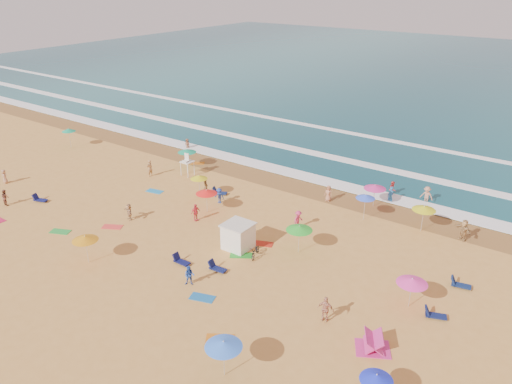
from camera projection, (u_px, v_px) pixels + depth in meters
The scene contains 13 objects.
ground at pixel (216, 232), 42.15m from camera, with size 220.00×220.00×0.00m, color gold.
ocean at pixel (472, 76), 104.56m from camera, with size 220.00×140.00×0.18m, color #0C4756.
wet_sand at pixel (293, 185), 51.44m from camera, with size 220.00×220.00×0.00m, color olive.
surf_foam at pixel (333, 160), 57.95m from camera, with size 200.00×18.70×0.05m.
cabana at pixel (238, 237), 39.35m from camera, with size 2.00×2.00×2.00m, color white.
cabana_roof at pixel (238, 225), 38.92m from camera, with size 2.20×2.20×0.12m, color silver.
bicycle at pixel (255, 251), 38.33m from camera, with size 0.61×1.76×0.92m, color black.
lifeguard_stand at pixel (187, 166), 53.42m from camera, with size 1.20×1.20×2.10m, color white, non-canonical shape.
beach_umbrellas at pixel (264, 221), 39.42m from camera, with size 59.37×26.82×0.81m.
loungers at pixel (218, 263), 37.36m from camera, with size 38.01×22.67×0.34m.
towels at pixel (192, 239), 40.94m from camera, with size 47.44×23.21×0.03m.
popup_tents at pixel (507, 337), 29.16m from camera, with size 14.73×11.71×1.20m.
beachgoers at pixel (274, 205), 45.16m from camera, with size 43.17×24.24×2.11m.
Camera 1 is at (24.41, -28.21, 20.21)m, focal length 35.00 mm.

